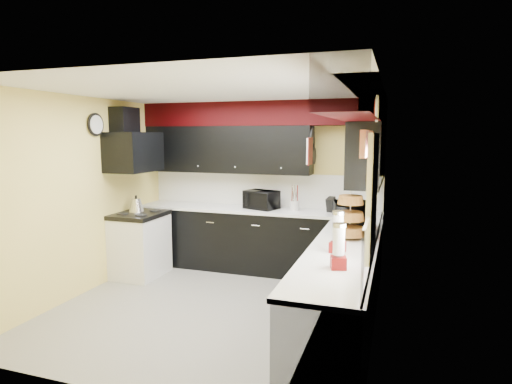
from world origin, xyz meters
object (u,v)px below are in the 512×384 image
knife_block (331,205)px  kettle (136,205)px  microwave (352,217)px  utensil_crock (295,206)px  toaster_oven (261,200)px

knife_block → kettle: 2.78m
microwave → utensil_crock: (-0.91, 1.04, -0.09)m
toaster_oven → kettle: size_ratio=2.17×
kettle → knife_block: bearing=15.6°
toaster_oven → microwave: size_ratio=0.82×
utensil_crock → knife_block: size_ratio=0.68×
microwave → knife_block: size_ratio=2.70×
toaster_oven → utensil_crock: 0.51m
toaster_oven → microwave: 1.77m
knife_block → utensil_crock: bearing=-156.0°
utensil_crock → kettle: size_ratio=0.66×
utensil_crock → knife_block: bearing=6.7°
microwave → utensil_crock: microwave is taller
utensil_crock → kettle: 2.28m
kettle → microwave: bearing=-6.5°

